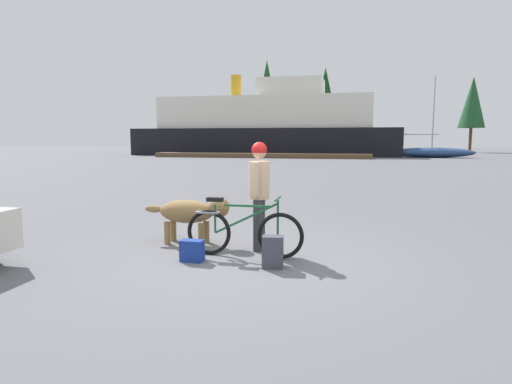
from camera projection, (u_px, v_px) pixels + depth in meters
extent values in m
plane|color=slate|center=(248.00, 260.00, 6.19)|extent=(160.00, 160.00, 0.00)
torus|color=black|center=(280.00, 236.00, 6.21)|extent=(0.68, 0.06, 0.68)
torus|color=black|center=(209.00, 232.00, 6.45)|extent=(0.68, 0.06, 0.68)
cube|color=#19592D|center=(247.00, 206.00, 6.27)|extent=(0.69, 0.03, 0.03)
cube|color=#19592D|center=(246.00, 218.00, 6.30)|extent=(0.94, 0.03, 0.49)
cylinder|color=#19592D|center=(215.00, 219.00, 6.41)|extent=(0.03, 0.03, 0.42)
cylinder|color=#19592D|center=(278.00, 218.00, 6.19)|extent=(0.03, 0.03, 0.52)
cube|color=black|center=(215.00, 199.00, 6.37)|extent=(0.24, 0.10, 0.06)
cylinder|color=#19592D|center=(278.00, 199.00, 6.16)|extent=(0.03, 0.44, 0.03)
cube|color=slate|center=(207.00, 212.00, 6.42)|extent=(0.36, 0.14, 0.02)
cylinder|color=#333338|center=(261.00, 223.00, 6.83)|extent=(0.14, 0.14, 0.81)
cylinder|color=#333338|center=(258.00, 226.00, 6.62)|extent=(0.14, 0.14, 0.81)
cylinder|color=#D8B28C|center=(259.00, 180.00, 6.64)|extent=(0.32, 0.32, 0.57)
cylinder|color=#D8B28C|center=(262.00, 177.00, 6.85)|extent=(0.09, 0.09, 0.51)
cylinder|color=#D8B28C|center=(256.00, 179.00, 6.43)|extent=(0.09, 0.09, 0.51)
sphere|color=tan|center=(259.00, 152.00, 6.59)|extent=(0.22, 0.22, 0.22)
sphere|color=red|center=(259.00, 150.00, 6.59)|extent=(0.24, 0.24, 0.24)
ellipsoid|color=olive|center=(187.00, 211.00, 7.13)|extent=(0.93, 0.45, 0.38)
sphere|color=olive|center=(219.00, 207.00, 6.99)|extent=(0.34, 0.34, 0.34)
ellipsoid|color=olive|center=(154.00, 209.00, 7.26)|extent=(0.32, 0.12, 0.12)
cylinder|color=olive|center=(206.00, 232.00, 7.23)|extent=(0.10, 0.10, 0.37)
cylinder|color=olive|center=(201.00, 235.00, 6.99)|extent=(0.10, 0.10, 0.37)
cylinder|color=olive|center=(173.00, 230.00, 7.36)|extent=(0.10, 0.10, 0.37)
cylinder|color=olive|center=(167.00, 233.00, 7.12)|extent=(0.10, 0.10, 0.37)
cube|color=#3F3F4C|center=(273.00, 252.00, 5.81)|extent=(0.30, 0.23, 0.44)
cube|color=navy|center=(192.00, 251.00, 6.12)|extent=(0.33, 0.19, 0.31)
cube|color=brown|center=(260.00, 155.00, 38.96)|extent=(19.56, 2.09, 0.40)
cube|color=black|center=(266.00, 142.00, 45.61)|extent=(26.91, 8.12, 2.73)
cube|color=silver|center=(266.00, 113.00, 45.24)|extent=(21.53, 6.82, 3.20)
cube|color=silver|center=(292.00, 88.00, 44.34)|extent=(6.46, 4.87, 1.80)
cylinder|color=#BF8C19|center=(236.00, 87.00, 45.61)|extent=(1.10, 1.10, 2.40)
ellipsoid|color=navy|center=(432.00, 153.00, 39.19)|extent=(7.44, 2.08, 0.90)
cylinder|color=#B2B2B7|center=(434.00, 112.00, 38.75)|extent=(0.14, 0.14, 6.30)
cylinder|color=#B2B2B7|center=(419.00, 134.00, 39.24)|extent=(3.35, 0.10, 0.10)
cylinder|color=#4C331E|center=(267.00, 139.00, 58.69)|extent=(0.31, 0.31, 3.17)
cone|color=#19471E|center=(267.00, 94.00, 57.95)|extent=(3.62, 3.62, 8.93)
cylinder|color=#4C331E|center=(324.00, 144.00, 56.52)|extent=(0.50, 0.50, 2.00)
cone|color=#143819|center=(325.00, 102.00, 55.85)|extent=(4.06, 4.06, 8.75)
cylinder|color=#4C331E|center=(470.00, 140.00, 53.46)|extent=(0.36, 0.36, 3.02)
cone|color=#1E4C28|center=(472.00, 102.00, 52.89)|extent=(3.14, 3.14, 6.21)
cylinder|color=#4C331E|center=(321.00, 143.00, 64.65)|extent=(0.48, 0.48, 2.04)
cone|color=#143819|center=(321.00, 106.00, 63.98)|extent=(3.94, 3.94, 8.87)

